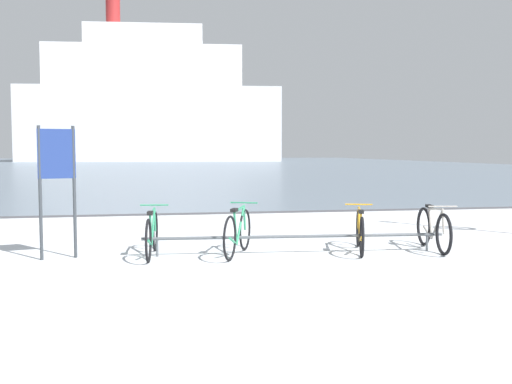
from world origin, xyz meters
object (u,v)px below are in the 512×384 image
bicycle_2 (360,231)px  info_sign (57,169)px  bicycle_1 (238,232)px  bicycle_3 (433,229)px  ferry_ship (151,106)px  bicycle_0 (152,234)px

bicycle_2 → info_sign: 4.88m
bicycle_1 → bicycle_3: bearing=-2.0°
ferry_ship → info_sign: bearing=-91.2°
bicycle_0 → bicycle_1: 1.35m
bicycle_1 → info_sign: (-2.74, 0.21, 1.01)m
bicycle_0 → ferry_ship: 80.82m
bicycle_0 → info_sign: info_sign is taller
bicycle_2 → bicycle_3: 1.26m
bicycle_1 → bicycle_2: 2.02m
bicycle_0 → bicycle_1: (1.34, -0.16, 0.02)m
bicycle_2 → info_sign: size_ratio=0.78×
bicycle_3 → bicycle_0: bearing=176.6°
bicycle_3 → ferry_ship: (-4.27, 80.71, 7.90)m
bicycle_2 → bicycle_0: bearing=176.7°
bicycle_2 → bicycle_3: size_ratio=0.98×
bicycle_0 → bicycle_2: 3.36m
bicycle_1 → bicycle_2: size_ratio=0.96×
bicycle_3 → info_sign: (-6.01, 0.32, 1.03)m
bicycle_3 → ferry_ship: 81.20m
bicycle_0 → ferry_ship: bearing=89.8°
bicycle_1 → ferry_ship: 80.98m
bicycle_2 → ferry_ship: ferry_ship is taller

